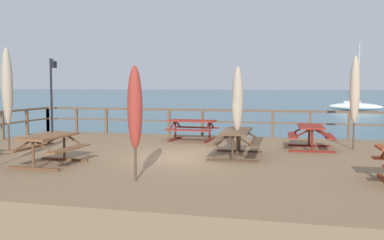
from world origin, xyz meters
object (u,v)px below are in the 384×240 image
Objects in this scene: patio_umbrella_short_mid at (135,108)px; lamp_post_hooked at (52,84)px; picnic_table_mid_left at (50,144)px; picnic_table_back_right at (236,137)px; sailboat_distant at (355,106)px; patio_umbrella_tall_back_left at (355,90)px; patio_umbrella_short_back at (238,99)px; patio_umbrella_tall_front at (7,87)px; picnic_table_mid_centre at (192,126)px; picnic_table_back_left at (311,132)px.

lamp_post_hooked is at bearing 130.81° from patio_umbrella_short_mid.
picnic_table_mid_left is at bearing -58.98° from lamp_post_hooked.
picnic_table_back_right is at bearing 29.22° from picnic_table_mid_left.
lamp_post_hooked is at bearing 153.48° from picnic_table_back_right.
sailboat_distant is at bearing 78.34° from patio_umbrella_short_mid.
picnic_table_mid_left is at bearing 156.37° from patio_umbrella_short_mid.
patio_umbrella_tall_back_left reaches higher than patio_umbrella_short_mid.
picnic_table_back_right is 0.84× the size of patio_umbrella_short_back.
patio_umbrella_tall_front is (-6.65, -1.23, 0.36)m from patio_umbrella_short_back.
sailboat_distant is (9.84, 38.07, -0.90)m from picnic_table_mid_centre.
picnic_table_mid_left is (-4.47, -2.50, -0.01)m from picnic_table_back_right.
picnic_table_back_left is at bearing -16.80° from picnic_table_mid_centre.
patio_umbrella_tall_front is (-2.15, 1.26, 1.46)m from picnic_table_mid_left.
patio_umbrella_tall_back_left is (5.58, -0.94, 1.35)m from picnic_table_mid_centre.
sailboat_distant reaches higher than lamp_post_hooked.
patio_umbrella_tall_front is (-4.48, -4.55, 1.46)m from picnic_table_mid_centre.
patio_umbrella_tall_back_left is at bearing 19.78° from patio_umbrella_tall_front.
patio_umbrella_short_back reaches higher than patio_umbrella_short_mid.
patio_umbrella_short_back is 0.34× the size of sailboat_distant.
patio_umbrella_short_back reaches higher than picnic_table_mid_left.
patio_umbrella_tall_front is at bearing -108.56° from sailboat_distant.
picnic_table_mid_left is 0.59× the size of patio_umbrella_tall_back_left.
picnic_table_mid_centre is 5.81m from patio_umbrella_tall_back_left.
picnic_table_mid_left is 6.27m from picnic_table_mid_centre.
picnic_table_back_left is 6.95m from patio_umbrella_short_mid.
picnic_table_mid_centre is 0.56× the size of lamp_post_hooked.
patio_umbrella_short_mid is 0.77× the size of lamp_post_hooked.
picnic_table_back_right is 2.93m from picnic_table_back_left.
lamp_post_hooked is at bearing 171.09° from patio_umbrella_tall_back_left.
picnic_table_back_right is 1.23× the size of picnic_table_mid_left.
picnic_table_mid_left is 0.23× the size of sailboat_distant.
patio_umbrella_short_mid is at bearing -129.55° from patio_umbrella_tall_back_left.
picnic_table_mid_left is 0.56× the size of lamp_post_hooked.
patio_umbrella_short_back is (-2.07, -2.04, 1.10)m from picnic_table_back_left.
lamp_post_hooked is (-1.91, 5.49, 0.10)m from patio_umbrella_tall_front.
picnic_table_mid_centre is at bearing 45.48° from patio_umbrella_tall_front.
patio_umbrella_short_back is at bearing -135.37° from picnic_table_back_left.
patio_umbrella_tall_back_left is (7.90, 4.88, 1.35)m from picnic_table_mid_left.
sailboat_distant is (4.26, 39.01, -2.25)m from patio_umbrella_tall_back_left.
patio_umbrella_short_mid is (-1.62, -3.74, 1.01)m from picnic_table_back_right.
sailboat_distant reaches higher than picnic_table_back_left.
picnic_table_back_right is at bearing -26.52° from lamp_post_hooked.
picnic_table_mid_left is (-6.57, -4.54, 0.00)m from picnic_table_back_left.
picnic_table_mid_left is at bearing -148.31° from patio_umbrella_tall_back_left.
picnic_table_mid_left is 0.99× the size of picnic_table_mid_centre.
picnic_table_back_left is at bearing 34.65° from picnic_table_mid_left.
picnic_table_mid_centre is at bearing 123.17° from patio_umbrella_short_back.
sailboat_distant is at bearing 66.39° from lamp_post_hooked.
lamp_post_hooked reaches higher than patio_umbrella_short_mid.
picnic_table_mid_centre is 0.73× the size of patio_umbrella_short_mid.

